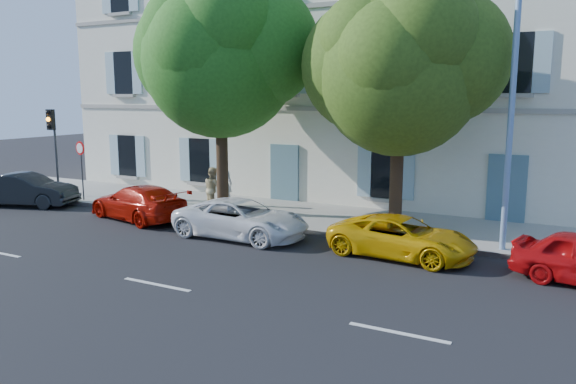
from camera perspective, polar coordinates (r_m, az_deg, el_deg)
The scene contains 15 objects.
ground at distance 17.17m, azimuth -4.38°, elevation -5.50°, with size 90.00×90.00×0.00m, color black.
sidewalk at distance 20.94m, azimuth 2.12°, elevation -2.48°, with size 36.00×4.50×0.15m, color #A09E96.
kerb at distance 19.06m, azimuth -0.72°, elevation -3.69°, with size 36.00×0.16×0.16m, color #9E998E.
building at distance 25.81m, azimuth 7.91°, elevation 12.97°, with size 28.00×7.00×12.00m, color white.
car_dark_sedan at distance 25.56m, azimuth -25.09°, elevation 0.21°, with size 1.44×4.14×1.36m, color black.
car_red_coupe at distance 21.33m, azimuth -14.95°, elevation -1.03°, with size 1.80×4.43×1.28m, color #AC1104.
car_white_coupe at distance 18.06m, azimuth -4.79°, elevation -2.73°, with size 2.05×4.44×1.23m, color white.
car_yellow_supercar at distance 16.19m, azimuth 11.48°, elevation -4.51°, with size 1.90×4.13×1.15m, color #DDA609.
tree_left at distance 21.02m, azimuth -6.91°, elevation 13.06°, with size 5.61×5.61×8.70m.
tree_right at distance 17.92m, azimuth 11.28°, elevation 11.64°, with size 5.06×5.06×7.80m.
traffic_light at distance 26.54m, azimuth -22.80°, elevation 5.49°, with size 0.32×0.43×3.79m.
road_sign at distance 25.14m, azimuth -20.29°, elevation 3.28°, with size 0.57×0.13×2.48m.
street_lamp at distance 16.65m, azimuth 21.90°, elevation 11.07°, with size 0.47×1.87×8.72m.
pedestrian_a at distance 22.67m, azimuth -6.47°, elevation 0.82°, with size 0.63×0.41×1.73m, color silver.
pedestrian_b at distance 21.61m, azimuth -7.60°, elevation 0.30°, with size 0.82×0.64×1.69m, color tan.
Camera 1 is at (8.87, -13.99, 4.50)m, focal length 35.00 mm.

